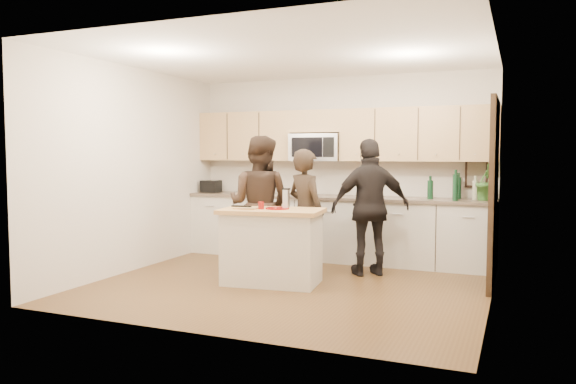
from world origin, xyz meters
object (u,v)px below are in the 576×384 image
at_px(woman_left, 306,213).
at_px(island, 272,246).
at_px(toaster, 211,186).
at_px(woman_center, 259,204).
at_px(woman_right, 371,207).

bearing_deg(woman_left, island, 98.25).
bearing_deg(toaster, woman_left, -28.72).
height_order(island, woman_center, woman_center).
xyz_separation_m(woman_center, woman_right, (1.40, 0.36, -0.02)).
distance_m(toaster, woman_center, 1.82).
height_order(island, woman_right, woman_right).
height_order(toaster, woman_center, woman_center).
relative_size(island, toaster, 4.68).
relative_size(island, woman_left, 0.79).
xyz_separation_m(toaster, woman_center, (1.40, -1.16, -0.14)).
relative_size(island, woman_right, 0.73).
bearing_deg(island, toaster, 130.20).
relative_size(toaster, woman_right, 0.16).
height_order(woman_left, woman_center, woman_center).
bearing_deg(woman_center, toaster, -41.17).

